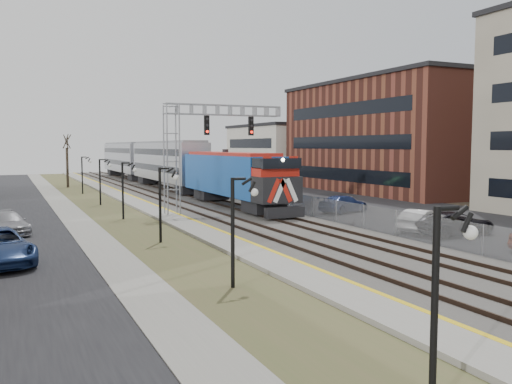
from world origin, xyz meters
TOP-DOWN VIEW (x-y plane):
  - ground at (0.00, 0.00)m, footprint 160.00×160.00m
  - street_west at (-11.50, 35.00)m, footprint 7.00×120.00m
  - sidewalk at (-7.00, 35.00)m, footprint 2.00×120.00m
  - grass_median at (-4.00, 35.00)m, footprint 4.00×120.00m
  - platform at (-1.00, 35.00)m, footprint 2.00×120.00m
  - ballast_bed at (4.00, 35.00)m, footprint 8.00×120.00m
  - parking_lot at (16.00, 35.00)m, footprint 16.00×120.00m
  - platform_edge at (-0.12, 35.00)m, footprint 0.24×120.00m
  - track_near at (2.00, 35.00)m, footprint 1.58×120.00m
  - track_far at (5.50, 35.00)m, footprint 1.58×120.00m
  - train at (5.50, 54.99)m, footprint 3.00×63.05m
  - signal_gantry at (1.22, 27.99)m, footprint 9.00×1.07m
  - lampposts at (-4.00, 18.29)m, footprint 0.14×62.14m
  - fence at (8.20, 35.00)m, footprint 0.04×120.00m
  - buildings_east at (30.00, 31.18)m, footprint 16.00×76.00m
  - car_lot_b at (11.13, 15.31)m, footprint 4.21×2.90m
  - car_lot_c at (11.93, 13.46)m, footprint 4.82×2.27m
  - car_lot_d at (12.13, 25.01)m, footprint 4.87×3.15m
  - car_lot_e at (12.82, 25.65)m, footprint 4.11×2.86m
  - car_lot_f at (11.74, 42.98)m, footprint 4.37×2.21m
  - car_street_b at (-11.29, 24.43)m, footprint 2.73×4.67m

SIDE VIEW (x-z plane):
  - ground at x=0.00m, z-range 0.00..0.00m
  - street_west at x=-11.50m, z-range 0.00..0.04m
  - parking_lot at x=16.00m, z-range 0.00..0.04m
  - grass_median at x=-4.00m, z-range 0.00..0.06m
  - sidewalk at x=-7.00m, z-range 0.00..0.08m
  - ballast_bed at x=4.00m, z-range 0.00..0.20m
  - platform at x=-1.00m, z-range 0.00..0.24m
  - platform_edge at x=-0.12m, z-range 0.24..0.25m
  - track_near at x=2.00m, z-range 0.20..0.35m
  - track_far at x=5.50m, z-range 0.20..0.35m
  - car_street_b at x=-11.29m, z-range 0.00..1.27m
  - car_lot_e at x=12.82m, z-range 0.00..1.30m
  - car_lot_d at x=12.13m, z-range 0.00..1.31m
  - car_lot_b at x=11.13m, z-range 0.00..1.31m
  - car_lot_c at x=11.93m, z-range 0.00..1.33m
  - car_lot_f at x=11.74m, z-range 0.00..1.38m
  - fence at x=8.20m, z-range 0.00..1.60m
  - lampposts at x=-4.00m, z-range 0.00..4.00m
  - train at x=5.50m, z-range 0.22..5.55m
  - signal_gantry at x=1.22m, z-range 1.51..9.66m
  - buildings_east at x=30.00m, z-range -1.19..13.81m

